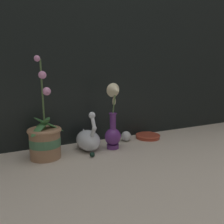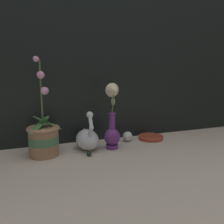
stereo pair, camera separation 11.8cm
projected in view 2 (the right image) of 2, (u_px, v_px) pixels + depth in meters
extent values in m
plane|color=#BCB2A3|center=(115.00, 154.00, 1.08)|extent=(2.80, 2.80, 0.00)
cube|color=black|center=(98.00, 37.00, 1.24)|extent=(2.80, 0.03, 1.20)
cylinder|color=#9E7556|center=(44.00, 141.00, 1.06)|extent=(0.14, 0.14, 0.14)
cylinder|color=#477A56|center=(44.00, 140.00, 1.06)|extent=(0.14, 0.14, 0.04)
torus|color=#9E7556|center=(43.00, 129.00, 1.05)|extent=(0.16, 0.16, 0.02)
cylinder|color=#4C6B3D|center=(41.00, 94.00, 1.02)|extent=(0.01, 0.04, 0.32)
ellipsoid|color=#38703D|center=(48.00, 123.00, 1.06)|extent=(0.15, 0.07, 0.10)
ellipsoid|color=#38703D|center=(41.00, 123.00, 1.07)|extent=(0.08, 0.17, 0.09)
ellipsoid|color=#38703D|center=(39.00, 125.00, 1.02)|extent=(0.13, 0.13, 0.07)
sphere|color=#DB8EC6|center=(36.00, 59.00, 0.99)|extent=(0.03, 0.03, 0.03)
sphere|color=#DB8EC6|center=(41.00, 75.00, 0.99)|extent=(0.04, 0.04, 0.04)
sphere|color=#DB8EC6|center=(45.00, 91.00, 1.00)|extent=(0.04, 0.04, 0.04)
ellipsoid|color=silver|center=(87.00, 139.00, 1.15)|extent=(0.12, 0.18, 0.10)
cone|color=silver|center=(84.00, 133.00, 1.21)|extent=(0.06, 0.07, 0.08)
cylinder|color=silver|center=(90.00, 132.00, 1.08)|extent=(0.02, 0.06, 0.07)
sphere|color=silver|center=(91.00, 128.00, 1.05)|extent=(0.02, 0.02, 0.02)
cylinder|color=silver|center=(91.00, 121.00, 1.06)|extent=(0.02, 0.05, 0.07)
sphere|color=silver|center=(90.00, 115.00, 1.07)|extent=(0.03, 0.03, 0.03)
cylinder|color=#602D7F|center=(112.00, 146.00, 1.17)|extent=(0.07, 0.07, 0.02)
ellipsoid|color=#602D7F|center=(112.00, 137.00, 1.16)|extent=(0.09, 0.09, 0.09)
cylinder|color=#602D7F|center=(112.00, 121.00, 1.15)|extent=(0.03, 0.03, 0.08)
torus|color=#602D7F|center=(112.00, 114.00, 1.14)|extent=(0.04, 0.04, 0.01)
cylinder|color=#567A47|center=(113.00, 104.00, 1.12)|extent=(0.01, 0.03, 0.10)
cone|color=beige|center=(114.00, 91.00, 1.09)|extent=(0.07, 0.07, 0.08)
ellipsoid|color=beige|center=(113.00, 101.00, 1.12)|extent=(0.02, 0.02, 0.04)
sphere|color=silver|center=(128.00, 136.00, 1.29)|extent=(0.06, 0.06, 0.06)
cylinder|color=#A8422D|center=(151.00, 137.00, 1.33)|extent=(0.15, 0.15, 0.02)
torus|color=#A8422D|center=(151.00, 136.00, 1.33)|extent=(0.15, 0.15, 0.01)
sphere|color=#142D23|center=(89.00, 154.00, 1.06)|extent=(0.03, 0.03, 0.03)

